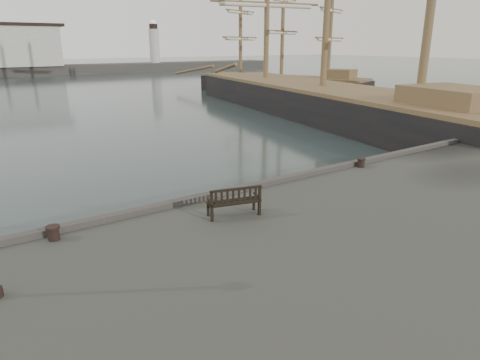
# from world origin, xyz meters

# --- Properties ---
(ground) EXTENTS (400.00, 400.00, 0.00)m
(ground) POSITION_xyz_m (0.00, 0.00, 0.00)
(ground) COLOR black
(ground) RESTS_ON ground
(bench) EXTENTS (1.66, 0.94, 0.91)m
(bench) POSITION_xyz_m (-1.08, -1.90, 1.85)
(bench) COLOR black
(bench) RESTS_ON quay
(bollard_left) EXTENTS (0.44, 0.44, 0.38)m
(bollard_left) POSITION_xyz_m (-5.88, -0.59, 1.75)
(bollard_left) COLOR black
(bollard_left) RESTS_ON quay
(bollard_right) EXTENTS (0.43, 0.43, 0.37)m
(bollard_right) POSITION_xyz_m (6.22, -0.50, 1.75)
(bollard_right) COLOR black
(bollard_right) RESTS_ON quay
(tall_ship_main) EXTENTS (16.00, 42.43, 31.21)m
(tall_ship_main) POSITION_xyz_m (21.63, 17.19, 0.79)
(tall_ship_main) COLOR black
(tall_ship_main) RESTS_ON ground
(tall_ship_far) EXTENTS (13.38, 24.34, 20.64)m
(tall_ship_far) POSITION_xyz_m (30.83, 34.18, 0.70)
(tall_ship_far) COLOR black
(tall_ship_far) RESTS_ON ground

